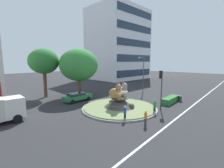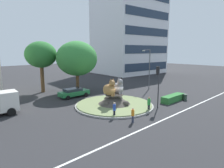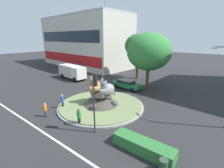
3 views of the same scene
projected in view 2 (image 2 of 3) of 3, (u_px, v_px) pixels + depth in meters
ground_plane at (114, 106)px, 25.36m from camera, size 160.00×160.00×0.00m
lane_centreline at (162, 120)px, 20.12m from camera, size 112.00×0.20×0.01m
roundabout_island at (114, 102)px, 25.28m from camera, size 10.25×10.25×1.56m
cat_statue_tabby at (110, 89)px, 24.35m from camera, size 1.42×2.27×2.23m
cat_statue_grey at (118, 87)px, 25.57m from camera, size 1.80×2.28×2.23m
traffic_light_mast at (158, 79)px, 23.79m from camera, size 0.33×0.46×5.27m
office_tower at (129, 34)px, 60.72m from camera, size 20.37×17.39×24.84m
clipped_hedge_strip at (173, 98)px, 27.55m from camera, size 4.60×1.20×0.90m
broadleaf_tree_behind_island at (77, 59)px, 32.39m from camera, size 6.88×6.88×8.78m
second_tree_near_tower at (41, 55)px, 32.53m from camera, size 5.24×5.24×8.73m
streetlight_arm at (149, 67)px, 35.14m from camera, size 2.24×0.24×7.37m
pedestrian_orange_shirt at (133, 115)px, 19.34m from camera, size 0.31×0.31×1.55m
pedestrian_green_shirt at (149, 104)px, 22.82m from camera, size 0.38×0.38×1.79m
pedestrian_blue_shirt at (114, 109)px, 20.80m from camera, size 0.32×0.32×1.72m
sedan_on_far_lane at (74, 92)px, 29.89m from camera, size 4.80×2.15×1.41m
litter_bin at (185, 97)px, 28.16m from camera, size 0.56×0.56×0.90m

